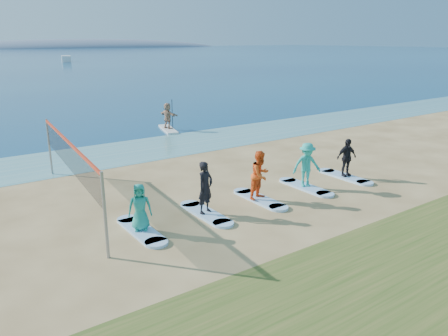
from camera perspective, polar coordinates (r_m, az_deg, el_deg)
ground at (r=15.76m, az=5.62°, el=-5.25°), size 600.00×600.00×0.00m
shallow_water at (r=24.29m, az=-10.73°, el=2.38°), size 600.00×600.00×0.00m
island_ridge at (r=328.20m, az=-17.21°, el=14.82°), size 220.00×56.00×18.00m
volleyball_net at (r=16.24m, az=-19.63°, el=1.57°), size 0.91×9.05×2.50m
paddleboard at (r=29.31m, az=-7.31°, el=5.05°), size 1.48×3.08×0.12m
paddleboarder at (r=29.15m, az=-7.38°, el=6.79°), size 0.83×1.64×1.69m
boat_offshore_b at (r=123.91m, az=-19.88°, el=12.89°), size 3.57×6.13×1.58m
surfboard_0 at (r=14.08m, az=-10.76°, el=-8.03°), size 0.70×2.20×0.09m
student_0 at (r=13.77m, az=-10.93°, el=-5.03°), size 0.86×0.73×1.49m
surfboard_1 at (r=15.13m, az=-2.40°, el=-5.96°), size 0.70×2.20×0.09m
student_1 at (r=14.79m, az=-2.45°, el=-2.56°), size 0.76×0.63×1.81m
surfboard_2 at (r=16.46m, az=4.68°, el=-4.09°), size 0.70×2.20×0.09m
student_2 at (r=16.15m, az=4.76°, el=-0.91°), size 1.03×0.89×1.82m
surfboard_3 at (r=18.03m, az=10.60°, el=-2.47°), size 0.70×2.20×0.09m
student_3 at (r=17.75m, az=10.76°, el=0.41°), size 1.33×1.08×1.80m
surfboard_4 at (r=19.76m, az=15.52°, el=-1.11°), size 0.70×2.20×0.09m
student_4 at (r=19.52m, az=15.71°, el=1.33°), size 1.03×0.60×1.65m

